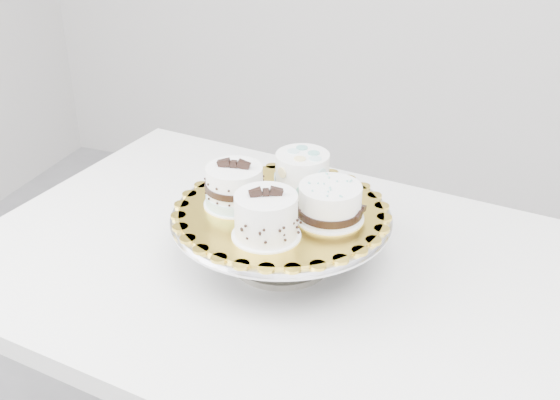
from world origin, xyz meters
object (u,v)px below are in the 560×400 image
(cake_swirl, at_px, (266,217))
(cake_board, at_px, (281,211))
(table, at_px, (290,298))
(cake_ribbon, at_px, (331,203))
(cake_stand, at_px, (281,229))
(cake_dots, at_px, (302,172))
(cake_banded, at_px, (235,187))

(cake_swirl, bearing_deg, cake_board, 67.12)
(table, relative_size, cake_ribbon, 10.38)
(table, distance_m, cake_stand, 0.15)
(cake_swirl, bearing_deg, cake_dots, 61.89)
(cake_swirl, relative_size, cake_dots, 1.15)
(cake_ribbon, bearing_deg, cake_stand, -175.30)
(table, height_order, cake_ribbon, cake_ribbon)
(cake_banded, bearing_deg, table, -0.40)
(cake_swirl, relative_size, cake_banded, 1.23)
(table, bearing_deg, cake_swirl, -87.38)
(cake_dots, height_order, cake_ribbon, cake_dots)
(table, relative_size, cake_board, 3.61)
(cake_stand, relative_size, cake_ribbon, 3.13)
(cake_board, bearing_deg, cake_stand, -45.00)
(cake_stand, bearing_deg, cake_dots, 83.64)
(cake_ribbon, bearing_deg, cake_banded, -172.99)
(cake_board, relative_size, cake_ribbon, 2.88)
(cake_board, xyz_separation_m, cake_ribbon, (0.09, 0.00, 0.03))
(cake_stand, height_order, cake_banded, cake_banded)
(cake_banded, relative_size, cake_dots, 0.94)
(cake_ribbon, bearing_deg, table, -178.37)
(table, distance_m, cake_swirl, 0.24)
(cake_banded, bearing_deg, cake_ribbon, -4.29)
(cake_board, bearing_deg, cake_ribbon, 1.41)
(cake_stand, relative_size, cake_swirl, 2.81)
(cake_board, distance_m, cake_dots, 0.09)
(table, height_order, cake_board, cake_board)
(table, xyz_separation_m, cake_ribbon, (0.07, -0.00, 0.22))
(cake_banded, bearing_deg, cake_board, -1.87)
(cake_banded, distance_m, cake_ribbon, 0.17)
(cake_dots, bearing_deg, cake_ribbon, -33.03)
(cake_dots, relative_size, cake_ribbon, 0.96)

